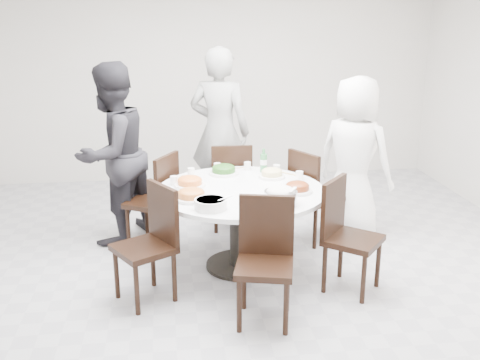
{
  "coord_description": "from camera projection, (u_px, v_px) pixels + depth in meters",
  "views": [
    {
      "loc": [
        -0.69,
        -4.58,
        2.3
      ],
      "look_at": [
        -0.04,
        0.15,
        0.82
      ],
      "focal_mm": 42.0,
      "sensor_mm": 36.0,
      "label": 1
    }
  ],
  "objects": [
    {
      "name": "chair_n",
      "position": [
        231.0,
        185.0,
        6.0
      ],
      "size": [
        0.44,
        0.44,
        0.95
      ],
      "primitive_type": "cube",
      "rotation": [
        0.0,
        0.0,
        3.1
      ],
      "color": "black",
      "rests_on": "floor"
    },
    {
      "name": "chair_sw",
      "position": [
        144.0,
        246.0,
        4.47
      ],
      "size": [
        0.58,
        0.58,
        0.95
      ],
      "primitive_type": "cube",
      "rotation": [
        0.0,
        0.0,
        5.25
      ],
      "color": "black",
      "rests_on": "floor"
    },
    {
      "name": "chair_ne",
      "position": [
        316.0,
        195.0,
        5.66
      ],
      "size": [
        0.57,
        0.57,
        0.95
      ],
      "primitive_type": "cube",
      "rotation": [
        0.0,
        0.0,
        2.08
      ],
      "color": "black",
      "rests_on": "floor"
    },
    {
      "name": "dish_greens",
      "position": [
        224.0,
        170.0,
        5.4
      ],
      "size": [
        0.29,
        0.29,
        0.07
      ],
      "primitive_type": "cylinder",
      "color": "white",
      "rests_on": "dining_table"
    },
    {
      "name": "chopsticks",
      "position": [
        229.0,
        169.0,
        5.56
      ],
      "size": [
        0.24,
        0.04,
        0.01
      ],
      "primitive_type": null,
      "color": "tan",
      "rests_on": "dining_table"
    },
    {
      "name": "wall_front",
      "position": [
        381.0,
        291.0,
        1.85
      ],
      "size": [
        6.0,
        0.01,
        2.8
      ],
      "primitive_type": "cube",
      "color": "silver",
      "rests_on": "ground"
    },
    {
      "name": "beverage_bottle",
      "position": [
        264.0,
        160.0,
        5.46
      ],
      "size": [
        0.07,
        0.07,
        0.23
      ],
      "primitive_type": "cylinder",
      "color": "#2F763E",
      "rests_on": "dining_table"
    },
    {
      "name": "chair_se",
      "position": [
        353.0,
        237.0,
        4.63
      ],
      "size": [
        0.59,
        0.59,
        0.95
      ],
      "primitive_type": "cube",
      "rotation": [
        0.0,
        0.0,
        7.15
      ],
      "color": "black",
      "rests_on": "floor"
    },
    {
      "name": "diner_left",
      "position": [
        112.0,
        154.0,
        5.53
      ],
      "size": [
        1.08,
        1.11,
        1.81
      ],
      "primitive_type": "imported",
      "rotation": [
        0.0,
        0.0,
        4.05
      ],
      "color": "black",
      "rests_on": "floor"
    },
    {
      "name": "dish_orange",
      "position": [
        190.0,
        183.0,
        5.03
      ],
      "size": [
        0.28,
        0.28,
        0.08
      ],
      "primitive_type": "cylinder",
      "color": "white",
      "rests_on": "dining_table"
    },
    {
      "name": "soup_bowl",
      "position": [
        211.0,
        204.0,
        4.48
      ],
      "size": [
        0.26,
        0.26,
        0.08
      ],
      "primitive_type": "cylinder",
      "color": "white",
      "rests_on": "dining_table"
    },
    {
      "name": "dining_table",
      "position": [
        241.0,
        228.0,
        5.08
      ],
      "size": [
        1.5,
        1.5,
        0.75
      ],
      "primitive_type": "cylinder",
      "color": "white",
      "rests_on": "floor"
    },
    {
      "name": "diner_right",
      "position": [
        354.0,
        158.0,
        5.71
      ],
      "size": [
        0.94,
        0.95,
        1.66
      ],
      "primitive_type": "imported",
      "rotation": [
        0.0,
        0.0,
        2.35
      ],
      "color": "white",
      "rests_on": "floor"
    },
    {
      "name": "diner_middle",
      "position": [
        220.0,
        132.0,
        6.33
      ],
      "size": [
        0.81,
        0.69,
        1.9
      ],
      "primitive_type": "imported",
      "rotation": [
        0.0,
        0.0,
        2.74
      ],
      "color": "black",
      "rests_on": "floor"
    },
    {
      "name": "dish_tofu",
      "position": [
        191.0,
        195.0,
        4.69
      ],
      "size": [
        0.29,
        0.29,
        0.08
      ],
      "primitive_type": "cylinder",
      "color": "white",
      "rests_on": "dining_table"
    },
    {
      "name": "floor",
      "position": [
        247.0,
        270.0,
        5.11
      ],
      "size": [
        6.0,
        6.0,
        0.01
      ],
      "primitive_type": "cube",
      "color": "#A7A6AB",
      "rests_on": "ground"
    },
    {
      "name": "dish_redbrown",
      "position": [
        297.0,
        189.0,
        4.88
      ],
      "size": [
        0.26,
        0.26,
        0.07
      ],
      "primitive_type": "cylinder",
      "color": "white",
      "rests_on": "dining_table"
    },
    {
      "name": "wall_back",
      "position": [
        214.0,
        77.0,
        7.53
      ],
      "size": [
        6.0,
        0.01,
        2.8
      ],
      "primitive_type": "cube",
      "color": "silver",
      "rests_on": "ground"
    },
    {
      "name": "rice_bowl",
      "position": [
        281.0,
        198.0,
        4.57
      ],
      "size": [
        0.27,
        0.27,
        0.12
      ],
      "primitive_type": "cylinder",
      "color": "silver",
      "rests_on": "dining_table"
    },
    {
      "name": "chair_s",
      "position": [
        265.0,
        264.0,
        4.15
      ],
      "size": [
        0.51,
        0.51,
        0.95
      ],
      "primitive_type": "cube",
      "rotation": [
        0.0,
        0.0,
        6.04
      ],
      "color": "black",
      "rests_on": "floor"
    },
    {
      "name": "dish_pale",
      "position": [
        272.0,
        174.0,
        5.3
      ],
      "size": [
        0.25,
        0.25,
        0.07
      ],
      "primitive_type": "cylinder",
      "color": "white",
      "rests_on": "dining_table"
    },
    {
      "name": "chair_nw",
      "position": [
        151.0,
        200.0,
        5.52
      ],
      "size": [
        0.58,
        0.58,
        0.95
      ],
      "primitive_type": "cube",
      "rotation": [
        0.0,
        0.0,
        4.18
      ],
      "color": "black",
      "rests_on": "floor"
    },
    {
      "name": "tea_cups",
      "position": [
        233.0,
        165.0,
        5.59
      ],
      "size": [
        0.07,
        0.07,
        0.08
      ],
      "primitive_type": "cylinder",
      "color": "white",
      "rests_on": "dining_table"
    }
  ]
}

